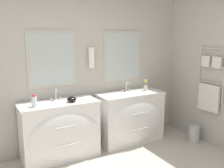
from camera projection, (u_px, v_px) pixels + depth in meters
name	position (u px, v px, depth m)	size (l,w,h in m)	color
wall_back	(68.00, 69.00, 3.91)	(5.85, 0.17, 2.60)	#B2ADA3
wall_right	(216.00, 68.00, 4.04)	(0.13, 3.80, 2.60)	#B2ADA3
vanity_left	(61.00, 131.00, 3.67)	(1.14, 0.56, 0.86)	white
vanity_right	(131.00, 117.00, 4.27)	(1.14, 0.56, 0.86)	white
faucet_left	(56.00, 95.00, 3.71)	(0.17, 0.10, 0.16)	silver
faucet_right	(127.00, 87.00, 4.31)	(0.17, 0.10, 0.16)	silver
toiletry_bottle	(34.00, 101.00, 3.36)	(0.08, 0.08, 0.17)	silver
amenity_bowl	(72.00, 99.00, 3.62)	(0.14, 0.14, 0.08)	black
flower_vase	(146.00, 86.00, 4.37)	(0.06, 0.06, 0.20)	silver
waste_bin	(194.00, 134.00, 4.31)	(0.19, 0.19, 0.28)	#B7B7BC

